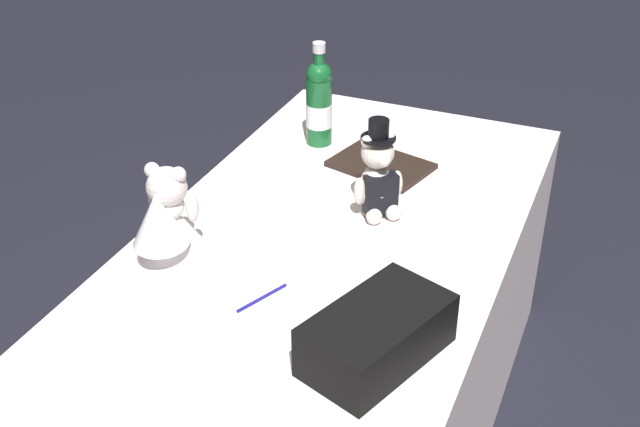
% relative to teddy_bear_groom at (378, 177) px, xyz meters
% --- Properties ---
extents(reception_table, '(1.88, 0.93, 0.74)m').
position_rel_teddy_bear_groom_xyz_m(reception_table, '(0.21, -0.08, -0.48)').
color(reception_table, white).
rests_on(reception_table, ground_plane).
extents(teddy_bear_groom, '(0.13, 0.13, 0.28)m').
position_rel_teddy_bear_groom_xyz_m(teddy_bear_groom, '(0.00, 0.00, 0.00)').
color(teddy_bear_groom, silver).
rests_on(teddy_bear_groom, reception_table).
extents(teddy_bear_bride, '(0.23, 0.19, 0.25)m').
position_rel_teddy_bear_groom_xyz_m(teddy_bear_bride, '(0.40, -0.41, -0.00)').
color(teddy_bear_bride, white).
rests_on(teddy_bear_bride, reception_table).
extents(champagne_bottle, '(0.08, 0.08, 0.33)m').
position_rel_teddy_bear_groom_xyz_m(champagne_bottle, '(-0.34, -0.32, 0.03)').
color(champagne_bottle, '#125225').
rests_on(champagne_bottle, reception_table).
extents(signing_pen, '(0.14, 0.07, 0.01)m').
position_rel_teddy_bear_groom_xyz_m(signing_pen, '(0.47, -0.11, -0.11)').
color(signing_pen, navy).
rests_on(signing_pen, reception_table).
extents(gift_case_black, '(0.37, 0.28, 0.12)m').
position_rel_teddy_bear_groom_xyz_m(gift_case_black, '(0.56, 0.20, -0.05)').
color(gift_case_black, black).
rests_on(gift_case_black, reception_table).
extents(guestbook, '(0.26, 0.32, 0.02)m').
position_rel_teddy_bear_groom_xyz_m(guestbook, '(-0.26, -0.08, -0.10)').
color(guestbook, black).
rests_on(guestbook, reception_table).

